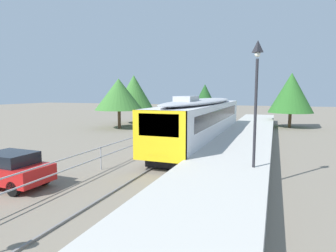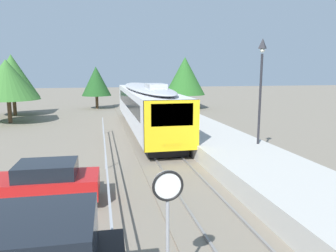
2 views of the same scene
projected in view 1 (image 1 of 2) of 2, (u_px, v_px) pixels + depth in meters
The scene contains 10 objects.
ground_plane at pixel (116, 166), 16.13m from camera, with size 160.00×160.00×0.00m, color slate.
track_rails at pixel (165, 170), 15.08m from camera, with size 3.20×60.00×0.14m.
commuter_train at pixel (203, 117), 22.59m from camera, with size 2.82×18.76×3.74m.
station_platform at pixel (227, 168), 13.89m from camera, with size 3.90×60.00×0.90m, color #B7B5AD.
platform_lamp_mid_platform at pixel (257, 80), 11.89m from camera, with size 0.34×0.34×5.35m.
parked_hatchback_red at pixel (8, 169), 12.47m from camera, with size 4.06×1.89×1.53m.
tree_behind_carpark at pixel (205, 97), 39.23m from camera, with size 3.62×3.62×5.26m.
tree_behind_station_far at pixel (119, 94), 32.55m from camera, with size 5.48×5.48×5.70m.
tree_distant_left at pixel (134, 92), 37.86m from camera, with size 5.23×5.23×6.40m.
tree_distant_centre at pixel (291, 93), 33.27m from camera, with size 5.06×5.06×6.40m.
Camera 1 is at (5.31, 8.29, 4.11)m, focal length 30.51 mm.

